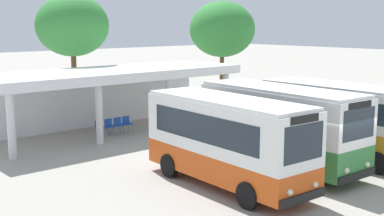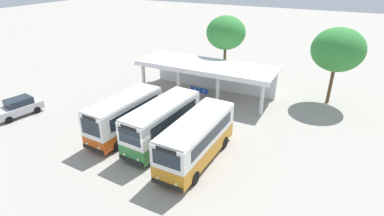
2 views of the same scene
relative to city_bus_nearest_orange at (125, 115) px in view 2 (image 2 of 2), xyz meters
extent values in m
plane|color=#A39E93|center=(3.18, -2.56, -1.79)|extent=(180.00, 180.00, 0.00)
cylinder|color=black|center=(0.91, -2.20, -1.34)|extent=(0.27, 0.91, 0.90)
cylinder|color=black|center=(-1.16, -2.07, -1.34)|extent=(0.27, 0.91, 0.90)
cylinder|color=black|center=(1.16, 2.10, -1.34)|extent=(0.27, 0.91, 0.90)
cylinder|color=black|center=(-0.91, 2.22, -1.34)|extent=(0.27, 0.91, 0.90)
cube|color=#D14C14|center=(0.00, 0.01, -0.94)|extent=(2.58, 7.06, 0.93)
cube|color=white|center=(0.00, 0.01, 0.43)|extent=(2.58, 7.06, 1.80)
cube|color=white|center=(0.00, 0.01, 1.39)|extent=(2.50, 6.85, 0.12)
cube|color=black|center=(-0.21, -3.48, -1.26)|extent=(2.07, 0.22, 0.28)
cube|color=#1E2833|center=(-0.20, -3.44, 0.48)|extent=(1.78, 0.15, 1.17)
cube|color=black|center=(-0.20, -3.44, 1.21)|extent=(1.31, 0.13, 0.24)
cube|color=#1E2833|center=(1.08, 0.05, 0.48)|extent=(0.37, 5.55, 0.99)
cube|color=#1E2833|center=(-1.07, 0.18, 0.48)|extent=(0.37, 5.55, 0.99)
sphere|color=#EAEACC|center=(0.39, -3.51, -0.95)|extent=(0.20, 0.20, 0.20)
sphere|color=#EAEACC|center=(-0.80, -3.44, -0.95)|extent=(0.20, 0.20, 0.20)
cylinder|color=black|center=(4.24, -2.02, -1.34)|extent=(0.27, 0.91, 0.90)
cylinder|color=black|center=(2.11, -1.89, -1.34)|extent=(0.27, 0.91, 0.90)
cylinder|color=black|center=(4.51, 2.51, -1.34)|extent=(0.27, 0.91, 0.90)
cylinder|color=black|center=(2.38, 2.64, -1.34)|extent=(0.27, 0.91, 0.90)
cube|color=#337F3D|center=(3.31, 0.31, -0.85)|extent=(2.66, 7.44, 1.11)
cube|color=white|center=(3.31, 0.31, 0.55)|extent=(2.66, 7.44, 1.70)
cube|color=white|center=(3.31, 0.31, 1.46)|extent=(2.58, 7.22, 0.12)
cube|color=black|center=(3.09, -3.38, -1.26)|extent=(2.12, 0.23, 0.28)
cube|color=#1E2833|center=(3.09, -3.33, 0.60)|extent=(1.83, 0.16, 1.10)
cube|color=black|center=(3.09, -3.33, 1.28)|extent=(1.34, 0.13, 0.24)
cube|color=#1E2833|center=(4.42, 0.34, 0.60)|extent=(0.39, 5.85, 0.93)
cube|color=#1E2833|center=(2.21, 0.47, 0.60)|extent=(0.39, 5.85, 0.93)
sphere|color=#EAEACC|center=(3.70, -3.40, -0.95)|extent=(0.20, 0.20, 0.20)
sphere|color=#EAEACC|center=(2.48, -3.33, -0.95)|extent=(0.20, 0.20, 0.20)
cylinder|color=black|center=(7.69, -2.95, -1.34)|extent=(0.24, 0.90, 0.90)
cylinder|color=black|center=(5.45, -2.90, -1.34)|extent=(0.24, 0.90, 0.90)
cylinder|color=black|center=(7.78, 1.81, -1.34)|extent=(0.24, 0.90, 0.90)
cylinder|color=black|center=(5.55, 1.85, -1.34)|extent=(0.24, 0.90, 0.90)
cube|color=orange|center=(6.62, -0.55, -0.83)|extent=(2.49, 7.71, 1.14)
cube|color=silver|center=(6.62, -0.55, 0.52)|extent=(2.49, 7.71, 1.56)
cube|color=silver|center=(6.62, -0.55, 1.36)|extent=(2.41, 7.48, 0.12)
cube|color=black|center=(6.54, -4.41, -1.26)|extent=(2.22, 0.14, 0.28)
cube|color=#1E2833|center=(6.54, -4.37, 0.57)|extent=(1.91, 0.09, 1.02)
cube|color=black|center=(6.54, -4.37, 1.18)|extent=(1.40, 0.08, 0.24)
cube|color=#1E2833|center=(7.78, -0.47, 0.57)|extent=(0.16, 6.13, 0.86)
cube|color=#1E2833|center=(5.46, -0.43, 0.57)|extent=(0.16, 6.13, 0.86)
sphere|color=#EAEACC|center=(7.18, -4.41, -0.95)|extent=(0.20, 0.20, 0.20)
sphere|color=#EAEACC|center=(5.90, -4.39, -0.95)|extent=(0.20, 0.20, 0.20)
cylinder|color=black|center=(-10.36, -3.11, -1.47)|extent=(0.29, 0.66, 0.64)
cylinder|color=black|center=(-12.00, -2.81, -1.47)|extent=(0.29, 0.66, 0.64)
cylinder|color=black|center=(-9.92, -0.64, -1.47)|extent=(0.29, 0.66, 0.64)
cylinder|color=black|center=(-11.55, -0.35, -1.47)|extent=(0.29, 0.66, 0.64)
cube|color=silver|center=(-10.96, -1.73, -1.12)|extent=(2.46, 4.29, 0.70)
cube|color=#1E2833|center=(-10.92, -1.53, -0.47)|extent=(1.85, 2.34, 0.60)
cylinder|color=silver|center=(-4.41, 8.69, -0.19)|extent=(0.36, 0.36, 3.20)
cylinder|color=silver|center=(-0.06, 8.69, -0.19)|extent=(0.36, 0.36, 3.20)
cylinder|color=silver|center=(4.30, 8.69, -0.19)|extent=(0.36, 0.36, 3.20)
cylinder|color=silver|center=(8.65, 8.69, -0.19)|extent=(0.36, 0.36, 3.20)
cube|color=white|center=(2.12, 12.59, -0.19)|extent=(13.86, 0.20, 3.20)
cube|color=white|center=(2.12, 10.54, 1.51)|extent=(14.36, 4.80, 0.20)
cube|color=white|center=(2.12, 8.19, 1.27)|extent=(14.36, 0.10, 0.28)
cylinder|color=slate|center=(0.96, 9.79, -1.57)|extent=(0.03, 0.03, 0.44)
cylinder|color=slate|center=(0.61, 9.80, -1.57)|extent=(0.03, 0.03, 0.44)
cylinder|color=slate|center=(0.96, 10.15, -1.57)|extent=(0.03, 0.03, 0.44)
cylinder|color=slate|center=(0.61, 10.15, -1.57)|extent=(0.03, 0.03, 0.44)
cube|color=#1E4CB2|center=(0.78, 9.97, -1.33)|extent=(0.44, 0.44, 0.04)
cube|color=#1E4CB2|center=(0.78, 10.17, -1.13)|extent=(0.44, 0.04, 0.40)
cylinder|color=slate|center=(1.51, 9.77, -1.57)|extent=(0.03, 0.03, 0.44)
cylinder|color=slate|center=(1.16, 9.77, -1.57)|extent=(0.03, 0.03, 0.44)
cylinder|color=slate|center=(1.51, 10.12, -1.57)|extent=(0.03, 0.03, 0.44)
cylinder|color=slate|center=(1.16, 10.13, -1.57)|extent=(0.03, 0.03, 0.44)
cube|color=#1E4CB2|center=(1.33, 9.95, -1.33)|extent=(0.44, 0.44, 0.04)
cube|color=#1E4CB2|center=(1.33, 10.15, -1.13)|extent=(0.44, 0.04, 0.40)
cylinder|color=slate|center=(2.06, 9.74, -1.57)|extent=(0.03, 0.03, 0.44)
cylinder|color=slate|center=(1.71, 9.74, -1.57)|extent=(0.03, 0.03, 0.44)
cylinder|color=slate|center=(2.06, 10.09, -1.57)|extent=(0.03, 0.03, 0.44)
cylinder|color=slate|center=(1.71, 10.10, -1.57)|extent=(0.03, 0.03, 0.44)
cube|color=#1E4CB2|center=(1.88, 9.92, -1.33)|extent=(0.44, 0.44, 0.04)
cube|color=#1E4CB2|center=(1.88, 10.12, -1.13)|extent=(0.44, 0.04, 0.40)
cylinder|color=slate|center=(2.61, 9.76, -1.57)|extent=(0.03, 0.03, 0.44)
cylinder|color=slate|center=(2.26, 9.76, -1.57)|extent=(0.03, 0.03, 0.44)
cylinder|color=slate|center=(2.61, 10.12, -1.57)|extent=(0.03, 0.03, 0.44)
cylinder|color=slate|center=(2.26, 10.12, -1.57)|extent=(0.03, 0.03, 0.44)
cube|color=#1E4CB2|center=(2.43, 9.94, -1.33)|extent=(0.44, 0.44, 0.04)
cube|color=#1E4CB2|center=(2.43, 10.14, -1.13)|extent=(0.44, 0.04, 0.40)
cylinder|color=brown|center=(2.29, 15.43, 0.24)|extent=(0.32, 0.32, 4.05)
ellipsoid|color=#338438|center=(2.29, 15.43, 3.91)|extent=(4.38, 4.38, 3.72)
cylinder|color=brown|center=(13.89, 14.33, 0.00)|extent=(0.32, 0.32, 3.58)
ellipsoid|color=#338438|center=(13.89, 14.33, 3.60)|extent=(4.82, 4.82, 4.10)
camera|label=1|loc=(-12.60, -12.38, 4.08)|focal=47.18mm
camera|label=2|loc=(14.47, -16.55, 10.70)|focal=28.28mm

